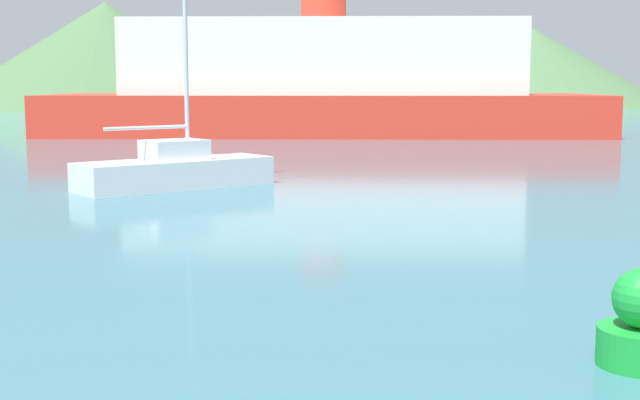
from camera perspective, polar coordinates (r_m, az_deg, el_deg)
The scene contains 4 objects.
sailboat_outer at distance 24.76m, azimuth -9.26°, elevation 2.04°, with size 5.50×4.32×9.37m.
ferry_distant at distance 49.38m, azimuth 0.22°, elevation 7.40°, with size 30.73×13.30×7.71m.
hill_central at distance 103.16m, azimuth -13.50°, elevation 9.03°, with size 36.79×36.79×11.56m.
hill_east at distance 110.03m, azimuth 13.35°, elevation 8.31°, with size 31.87×31.87×9.14m.
Camera 1 is at (-0.74, 1.24, 2.92)m, focal length 50.00 mm.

